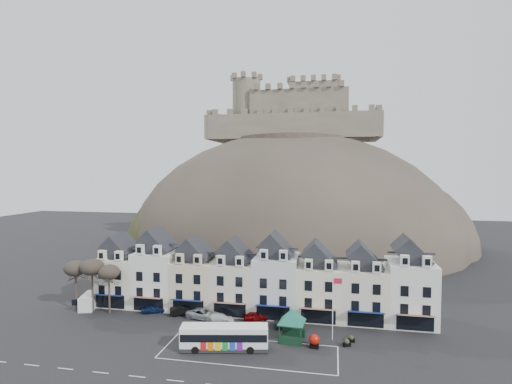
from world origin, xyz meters
TOP-DOWN VIEW (x-y plane):
  - ground at (0.00, 0.00)m, footprint 300.00×300.00m
  - coach_bay_markings at (2.00, 1.25)m, footprint 22.00×7.50m
  - townhouse_terrace at (0.15, 15.97)m, footprint 54.40×9.35m
  - castle_hill at (1.25, 68.95)m, footprint 100.00×76.00m
  - castle at (0.51, 75.93)m, footprint 50.20×22.20m
  - tree_left_far at (-29.00, 10.50)m, footprint 3.61×3.61m
  - tree_left_mid at (-26.00, 10.50)m, footprint 3.78×3.78m
  - tree_left_near at (-23.00, 10.50)m, footprint 3.43×3.43m
  - bus at (-1.27, 1.36)m, footprint 11.41×4.61m
  - bus_shelter at (6.94, 5.66)m, footprint 6.90×6.90m
  - red_buoy at (10.00, 4.26)m, footprint 1.39×1.39m
  - flagpole at (12.40, 7.10)m, footprint 1.26×0.21m
  - white_van at (-27.57, 12.00)m, footprint 3.52×5.43m
  - planter_west at (14.78, 6.83)m, footprint 0.93×0.63m
  - planter_east at (14.15, 5.36)m, footprint 1.09×0.85m
  - car_navy at (-16.00, 12.00)m, footprint 4.19×2.99m
  - car_black at (-10.80, 12.00)m, footprint 4.90×3.25m
  - car_silver at (-7.36, 11.01)m, footprint 5.74×3.62m
  - car_white at (-4.40, 10.24)m, footprint 4.24×1.77m
  - car_maroon at (0.80, 12.00)m, footprint 4.21×2.94m
  - car_charcoal at (6.01, 9.70)m, footprint 4.32×2.23m

SIDE VIEW (x-z plane):
  - ground at x=0.00m, z-range 0.00..0.00m
  - coach_bay_markings at x=2.00m, z-range -0.01..0.01m
  - castle_hill at x=1.25m, z-range -33.89..34.11m
  - planter_west at x=14.78m, z-range -0.02..0.88m
  - planter_east at x=14.15m, z-range -0.02..0.96m
  - car_white at x=-4.40m, z-range 0.00..1.22m
  - car_navy at x=-16.00m, z-range 0.00..1.33m
  - car_maroon at x=0.80m, z-range 0.00..1.33m
  - car_charcoal at x=6.01m, z-range 0.00..1.36m
  - car_silver at x=-7.36m, z-range 0.00..1.50m
  - car_black at x=-10.80m, z-range 0.00..1.53m
  - red_buoy at x=10.00m, z-range 0.02..1.74m
  - white_van at x=-27.57m, z-range 0.00..2.29m
  - bus at x=-1.27m, z-range 0.17..3.31m
  - bus_shelter at x=6.94m, z-range 1.21..5.61m
  - flagpole at x=12.40m, z-range 0.62..9.34m
  - townhouse_terrace at x=0.15m, z-range -0.60..11.20m
  - tree_left_near at x=-23.00m, z-range 2.64..10.47m
  - tree_left_far at x=-29.00m, z-range 2.78..11.02m
  - tree_left_mid at x=-26.00m, z-range 2.92..11.56m
  - castle at x=0.51m, z-range 29.19..51.19m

